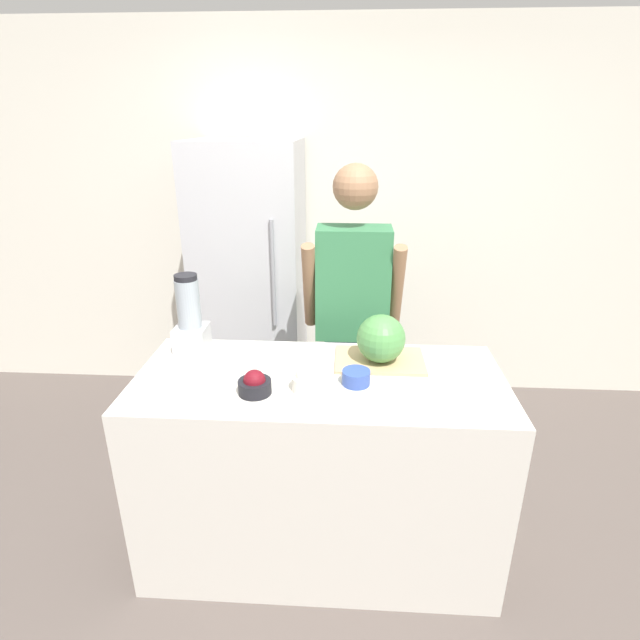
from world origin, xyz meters
The scene contains 11 objects.
ground_plane centered at (0.00, 0.00, 0.00)m, with size 14.00×14.00×0.00m, color #564C47.
wall_back centered at (0.00, 2.04, 1.30)m, with size 8.00×0.06×2.60m.
counter_island centered at (0.00, 0.36, 0.47)m, with size 1.60×0.71×0.95m.
refrigerator centered at (-0.54, 1.65, 0.93)m, with size 0.68×0.71×1.86m.
person centered at (0.14, 1.03, 0.93)m, with size 0.54×0.28×1.78m.
cutting_board centered at (0.27, 0.52, 0.95)m, with size 0.41×0.28×0.01m.
watermelon centered at (0.27, 0.50, 1.07)m, with size 0.22×0.22×0.22m.
bowl_cherries centered at (-0.25, 0.20, 0.99)m, with size 0.14×0.14×0.10m.
bowl_cream centered at (-0.04, 0.24, 0.99)m, with size 0.13×0.13×0.11m.
bowl_small_blue centered at (0.16, 0.30, 0.98)m, with size 0.12×0.12×0.06m.
blender centered at (-0.63, 0.59, 1.11)m, with size 0.15×0.15×0.38m.
Camera 1 is at (0.12, -1.54, 1.98)m, focal length 28.00 mm.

